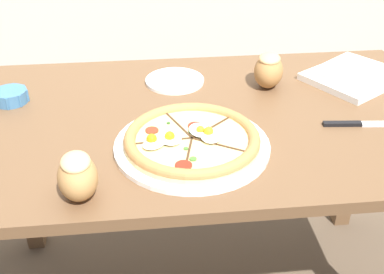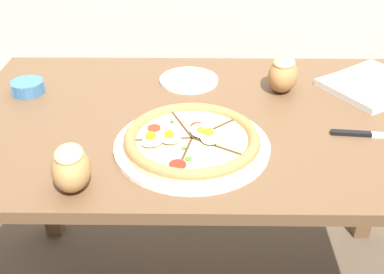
{
  "view_description": "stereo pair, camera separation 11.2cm",
  "coord_description": "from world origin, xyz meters",
  "px_view_note": "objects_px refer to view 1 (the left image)",
  "views": [
    {
      "loc": [
        -0.16,
        -1.1,
        1.36
      ],
      "look_at": [
        -0.06,
        -0.15,
        0.76
      ],
      "focal_mm": 45.0,
      "sensor_mm": 36.0,
      "label": 1
    },
    {
      "loc": [
        -0.05,
        -1.11,
        1.36
      ],
      "look_at": [
        -0.06,
        -0.15,
        0.76
      ],
      "focal_mm": 45.0,
      "sensor_mm": 36.0,
      "label": 2
    }
  ],
  "objects_px": {
    "dining_table": "(206,148)",
    "knife_main": "(367,124)",
    "napkin_folded": "(353,75)",
    "ramekin_bowl": "(11,96)",
    "pizza": "(192,141)",
    "side_saucer": "(175,81)",
    "bread_piece_mid": "(77,175)",
    "bread_piece_near": "(269,70)"
  },
  "relations": [
    {
      "from": "dining_table",
      "to": "knife_main",
      "type": "bearing_deg",
      "value": -13.62
    },
    {
      "from": "napkin_folded",
      "to": "ramekin_bowl",
      "type": "bearing_deg",
      "value": -178.0
    },
    {
      "from": "dining_table",
      "to": "ramekin_bowl",
      "type": "distance_m",
      "value": 0.56
    },
    {
      "from": "dining_table",
      "to": "pizza",
      "type": "height_order",
      "value": "pizza"
    },
    {
      "from": "knife_main",
      "to": "side_saucer",
      "type": "bearing_deg",
      "value": 152.41
    },
    {
      "from": "pizza",
      "to": "bread_piece_mid",
      "type": "relative_size",
      "value": 3.1
    },
    {
      "from": "bread_piece_mid",
      "to": "side_saucer",
      "type": "height_order",
      "value": "bread_piece_mid"
    },
    {
      "from": "bread_piece_mid",
      "to": "ramekin_bowl",
      "type": "bearing_deg",
      "value": 117.49
    },
    {
      "from": "ramekin_bowl",
      "to": "knife_main",
      "type": "bearing_deg",
      "value": -13.72
    },
    {
      "from": "dining_table",
      "to": "bread_piece_mid",
      "type": "bearing_deg",
      "value": -134.83
    },
    {
      "from": "pizza",
      "to": "knife_main",
      "type": "distance_m",
      "value": 0.46
    },
    {
      "from": "bread_piece_mid",
      "to": "knife_main",
      "type": "bearing_deg",
      "value": 16.49
    },
    {
      "from": "bread_piece_mid",
      "to": "dining_table",
      "type": "bearing_deg",
      "value": 45.17
    },
    {
      "from": "bread_piece_near",
      "to": "dining_table",
      "type": "bearing_deg",
      "value": -142.65
    },
    {
      "from": "bread_piece_mid",
      "to": "knife_main",
      "type": "relative_size",
      "value": 0.51
    },
    {
      "from": "dining_table",
      "to": "ramekin_bowl",
      "type": "bearing_deg",
      "value": 166.2
    },
    {
      "from": "dining_table",
      "to": "side_saucer",
      "type": "relative_size",
      "value": 7.57
    },
    {
      "from": "ramekin_bowl",
      "to": "knife_main",
      "type": "xyz_separation_m",
      "value": [
        0.93,
        -0.23,
        -0.01
      ]
    },
    {
      "from": "dining_table",
      "to": "pizza",
      "type": "xyz_separation_m",
      "value": [
        -0.06,
        -0.15,
        0.12
      ]
    },
    {
      "from": "dining_table",
      "to": "ramekin_bowl",
      "type": "relative_size",
      "value": 13.51
    },
    {
      "from": "bread_piece_near",
      "to": "bread_piece_mid",
      "type": "height_order",
      "value": "bread_piece_near"
    },
    {
      "from": "napkin_folded",
      "to": "knife_main",
      "type": "xyz_separation_m",
      "value": [
        -0.07,
        -0.26,
        -0.01
      ]
    },
    {
      "from": "pizza",
      "to": "ramekin_bowl",
      "type": "xyz_separation_m",
      "value": [
        -0.47,
        0.28,
        -0.0
      ]
    },
    {
      "from": "knife_main",
      "to": "side_saucer",
      "type": "xyz_separation_m",
      "value": [
        -0.47,
        0.31,
        0.0
      ]
    },
    {
      "from": "ramekin_bowl",
      "to": "bread_piece_mid",
      "type": "xyz_separation_m",
      "value": [
        0.23,
        -0.44,
        0.03
      ]
    },
    {
      "from": "pizza",
      "to": "bread_piece_mid",
      "type": "distance_m",
      "value": 0.29
    },
    {
      "from": "pizza",
      "to": "bread_piece_near",
      "type": "xyz_separation_m",
      "value": [
        0.26,
        0.31,
        0.03
      ]
    },
    {
      "from": "bread_piece_near",
      "to": "knife_main",
      "type": "distance_m",
      "value": 0.32
    },
    {
      "from": "ramekin_bowl",
      "to": "bread_piece_mid",
      "type": "relative_size",
      "value": 0.83
    },
    {
      "from": "knife_main",
      "to": "bread_piece_near",
      "type": "bearing_deg",
      "value": 134.07
    },
    {
      "from": "pizza",
      "to": "side_saucer",
      "type": "height_order",
      "value": "pizza"
    },
    {
      "from": "dining_table",
      "to": "knife_main",
      "type": "xyz_separation_m",
      "value": [
        0.4,
        -0.1,
        0.11
      ]
    },
    {
      "from": "knife_main",
      "to": "napkin_folded",
      "type": "bearing_deg",
      "value": 81.01
    },
    {
      "from": "ramekin_bowl",
      "to": "side_saucer",
      "type": "relative_size",
      "value": 0.56
    },
    {
      "from": "dining_table",
      "to": "bread_piece_near",
      "type": "bearing_deg",
      "value": 37.35
    },
    {
      "from": "dining_table",
      "to": "bread_piece_mid",
      "type": "xyz_separation_m",
      "value": [
        -0.3,
        -0.31,
        0.16
      ]
    },
    {
      "from": "bread_piece_mid",
      "to": "pizza",
      "type": "bearing_deg",
      "value": 31.68
    },
    {
      "from": "napkin_folded",
      "to": "side_saucer",
      "type": "distance_m",
      "value": 0.54
    },
    {
      "from": "napkin_folded",
      "to": "bread_piece_mid",
      "type": "height_order",
      "value": "bread_piece_mid"
    },
    {
      "from": "pizza",
      "to": "bread_piece_mid",
      "type": "xyz_separation_m",
      "value": [
        -0.25,
        -0.15,
        0.03
      ]
    },
    {
      "from": "knife_main",
      "to": "side_saucer",
      "type": "distance_m",
      "value": 0.56
    },
    {
      "from": "ramekin_bowl",
      "to": "dining_table",
      "type": "bearing_deg",
      "value": -13.8
    }
  ]
}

